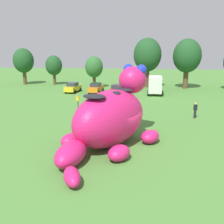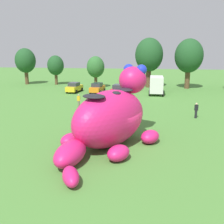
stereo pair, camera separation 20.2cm
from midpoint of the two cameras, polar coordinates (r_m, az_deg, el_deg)
name	(u,v)px [view 1 (the left image)]	position (r m, az deg, el deg)	size (l,w,h in m)	color
ground_plane	(128,146)	(20.56, 3.31, -7.38)	(160.00, 160.00, 0.00)	#4C8438
giant_inflatable_creature	(110,117)	(20.06, -0.64, -1.17)	(8.11, 12.10, 6.13)	#E01E6B
car_yellow	(73,87)	(45.71, -8.72, 5.38)	(2.30, 4.27, 1.72)	yellow
car_orange	(96,88)	(44.69, -3.67, 5.32)	(2.28, 4.26, 1.72)	orange
car_red	(117,90)	(42.73, 1.01, 4.95)	(2.41, 4.31, 1.72)	red
box_truck	(155,84)	(44.22, 9.29, 6.05)	(2.41, 6.43, 2.95)	#333842
tree_far_left	(23,61)	(58.19, -18.99, 10.59)	(4.23, 4.23, 7.51)	brown
tree_left	(54,66)	(56.11, -12.78, 9.92)	(3.41, 3.41, 6.05)	brown
tree_mid_left	(94,67)	(50.60, -4.09, 9.81)	(3.39, 3.39, 6.03)	brown
tree_centre_left	(147,55)	(51.33, 7.68, 12.28)	(5.32, 5.32, 9.44)	brown
tree_centre	(187,56)	(51.21, 16.09, 11.72)	(5.20, 5.20, 9.24)	brown
spectator_near_inflatable	(78,101)	(33.64, -7.74, 2.40)	(0.38, 0.26, 1.71)	#726656
spectator_by_cars	(195,110)	(29.67, 17.65, 0.34)	(0.38, 0.26, 1.71)	black
spectator_wandering	(111,118)	(25.17, -0.46, -1.34)	(0.38, 0.26, 1.71)	#726656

